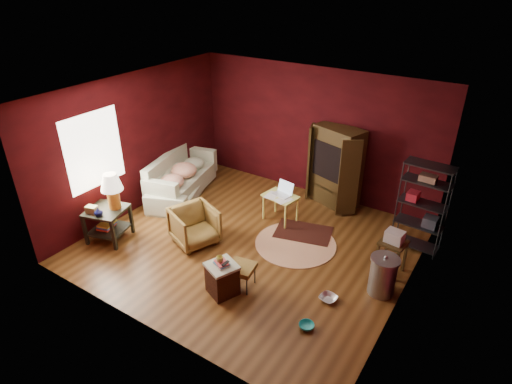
# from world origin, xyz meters

# --- Properties ---
(room) EXTENTS (5.54, 5.04, 2.84)m
(room) POSITION_xyz_m (-0.04, -0.01, 1.40)
(room) COLOR brown
(room) RESTS_ON ground
(sofa) EXTENTS (1.45, 2.33, 0.88)m
(sofa) POSITION_xyz_m (-2.37, 0.82, 0.44)
(sofa) COLOR beige
(sofa) RESTS_ON ground
(armchair) EXTENTS (0.93, 0.96, 0.77)m
(armchair) POSITION_xyz_m (-0.89, -0.50, 0.38)
(armchair) COLOR black
(armchair) RESTS_ON ground
(pet_bowl_steel) EXTENTS (0.27, 0.11, 0.27)m
(pet_bowl_steel) POSITION_xyz_m (1.85, -0.60, 0.13)
(pet_bowl_steel) COLOR silver
(pet_bowl_steel) RESTS_ON ground
(pet_bowl_turquoise) EXTENTS (0.23, 0.11, 0.22)m
(pet_bowl_turquoise) POSITION_xyz_m (1.83, -1.29, 0.11)
(pet_bowl_turquoise) COLOR #29C1C3
(pet_bowl_turquoise) RESTS_ON ground
(vase) EXTENTS (0.15, 0.16, 0.15)m
(vase) POSITION_xyz_m (-2.24, -1.49, 0.70)
(vase) COLOR #0B0D3A
(vase) RESTS_ON side_table
(mug) EXTENTS (0.13, 0.11, 0.11)m
(mug) POSITION_xyz_m (0.34, -1.34, 0.65)
(mug) COLOR #D2CB67
(mug) RESTS_ON hamper
(side_table) EXTENTS (0.82, 0.82, 1.31)m
(side_table) POSITION_xyz_m (-2.27, -1.20, 0.79)
(side_table) COLOR black
(side_table) RESTS_ON ground
(sofa_cushions) EXTENTS (1.25, 2.14, 0.84)m
(sofa_cushions) POSITION_xyz_m (-2.38, 0.78, 0.41)
(sofa_cushions) COLOR beige
(sofa_cushions) RESTS_ON sofa
(hamper) EXTENTS (0.57, 0.57, 0.61)m
(hamper) POSITION_xyz_m (0.37, -1.34, 0.28)
(hamper) COLOR #411E0F
(hamper) RESTS_ON ground
(footstool) EXTENTS (0.46, 0.46, 0.41)m
(footstool) POSITION_xyz_m (0.54, -1.06, 0.35)
(footstool) COLOR black
(footstool) RESTS_ON ground
(rug_round) EXTENTS (1.63, 1.63, 0.01)m
(rug_round) POSITION_xyz_m (0.71, 0.46, 0.01)
(rug_round) COLOR beige
(rug_round) RESTS_ON ground
(rug_oriental) EXTENTS (1.21, 0.95, 0.01)m
(rug_oriental) POSITION_xyz_m (0.66, 0.87, 0.01)
(rug_oriental) COLOR #491B13
(rug_oriental) RESTS_ON ground
(laptop_desk) EXTENTS (0.72, 0.60, 0.81)m
(laptop_desk) POSITION_xyz_m (0.05, 1.03, 0.50)
(laptop_desk) COLOR #FCFF74
(laptop_desk) RESTS_ON ground
(tv_armoire) EXTENTS (1.28, 0.96, 1.71)m
(tv_armoire) POSITION_xyz_m (0.64, 2.26, 0.89)
(tv_armoire) COLOR #402C12
(tv_armoire) RESTS_ON ground
(wire_shelving) EXTENTS (0.84, 0.40, 1.67)m
(wire_shelving) POSITION_xyz_m (2.59, 1.53, 0.91)
(wire_shelving) COLOR #33383E
(wire_shelving) RESTS_ON ground
(small_stand) EXTENTS (0.45, 0.45, 0.80)m
(small_stand) POSITION_xyz_m (2.41, 0.60, 0.60)
(small_stand) COLOR #402C12
(small_stand) RESTS_ON ground
(trash_can) EXTENTS (0.55, 0.55, 0.70)m
(trash_can) POSITION_xyz_m (2.46, 0.02, 0.33)
(trash_can) COLOR #9CA1A3
(trash_can) RESTS_ON ground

